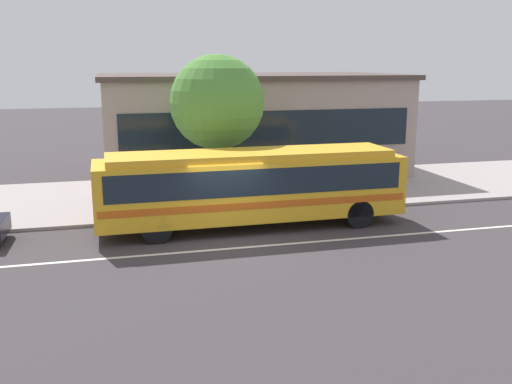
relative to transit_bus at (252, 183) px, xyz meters
name	(u,v)px	position (x,y,z in m)	size (l,w,h in m)	color
ground_plane	(229,241)	(-1.14, -1.43, -1.58)	(120.00, 120.00, 0.00)	#3C3639
sidewalk_slab	(197,194)	(-1.14, 5.35, -1.52)	(60.00, 8.00, 0.12)	#A29594
lane_stripe_center	(234,248)	(-1.14, -2.23, -1.58)	(56.00, 0.16, 0.01)	silver
transit_bus	(252,183)	(0.00, 0.00, 0.00)	(10.73, 2.50, 2.71)	gold
pedestrian_waiting_near_sign	(341,178)	(4.38, 2.40, -0.51)	(0.45, 0.45, 1.63)	#2B2A3C
street_tree_near_stop	(217,103)	(-0.54, 3.52, 2.57)	(3.75, 3.75, 5.92)	brown
station_building	(249,123)	(2.48, 10.53, 0.98)	(15.31, 8.91, 5.11)	#A8958D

